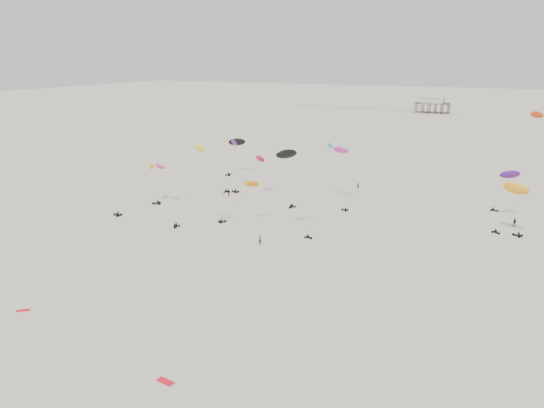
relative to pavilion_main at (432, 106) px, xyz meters
The scene contains 22 objects.
ground_plane 150.39m from the pavilion_main, 86.19° to the right, with size 900.00×900.00×0.00m, color beige.
pavilion_main is the anchor object (origin of this frame).
pier_fence 52.11m from the pavilion_main, behind, with size 80.20×0.20×1.50m.
rig_0 229.50m from the pavilion_main, 94.42° to the right, with size 4.10×10.09×13.70m.
rig_1 255.36m from the pavilion_main, 90.15° to the right, with size 8.32×6.04×10.01m.
rig_2 231.74m from the pavilion_main, 92.47° to the right, with size 9.72×5.46×10.86m.
rig_3 233.52m from the pavilion_main, 88.16° to the right, with size 6.90×16.24×18.83m.
rig_4 263.72m from the pavilion_main, 91.60° to the right, with size 8.55×5.03×18.24m.
rig_5 244.31m from the pavilion_main, 77.38° to the right, with size 6.72×5.17×10.91m.
rig_6 235.59m from the pavilion_main, 77.09° to the right, with size 6.76×16.38×15.94m.
rig_7 255.77m from the pavilion_main, 96.43° to the right, with size 3.81×16.54×15.65m.
rig_8 223.66m from the pavilion_main, 75.92° to the right, with size 9.35×10.80×23.68m.
rig_9 252.21m from the pavilion_main, 95.91° to the right, with size 3.94×4.05×10.17m.
rig_11 257.09m from the pavilion_main, 87.47° to the right, with size 9.58×6.48×17.61m.
rig_12 213.27m from the pavilion_main, 97.07° to the right, with size 5.46×8.51×10.92m.
rig_13 230.46m from the pavilion_main, 86.56° to the right, with size 7.84×11.28×15.25m.
spectator_0 266.92m from the pavilion_main, 87.93° to the right, with size 0.79×0.54×2.16m, color black.
spectator_1 239.45m from the pavilion_main, 76.90° to the right, with size 0.98×0.57×2.01m, color black.
spectator_2 237.99m from the pavilion_main, 93.38° to the right, with size 1.34×0.72×2.27m, color black.
spectator_3 215.47m from the pavilion_main, 86.23° to the right, with size 0.72×0.50×1.99m, color black.
grounded_kite_a 312.46m from the pavilion_main, 86.31° to the right, with size 2.20×0.90×0.08m, color red.
grounded_kite_b 306.47m from the pavilion_main, 91.66° to the right, with size 1.80×0.70×0.07m, color red.
Camera 1 is at (43.21, -3.79, 35.48)m, focal length 35.00 mm.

